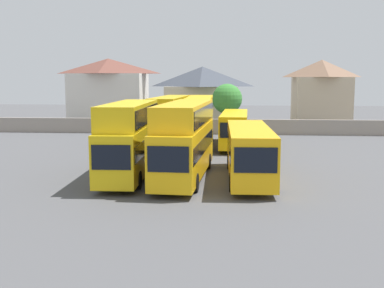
{
  "coord_description": "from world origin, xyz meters",
  "views": [
    {
      "loc": [
        2.93,
        -30.57,
        6.47
      ],
      "look_at": [
        0.0,
        3.0,
        1.84
      ],
      "focal_mm": 44.13,
      "sensor_mm": 36.0,
      "label": 1
    }
  ],
  "objects": [
    {
      "name": "tree_left_of_lot",
      "position": [
        2.17,
        27.76,
        4.06
      ],
      "size": [
        3.71,
        3.71,
        5.94
      ],
      "color": "brown",
      "rests_on": "ground"
    },
    {
      "name": "ground",
      "position": [
        0.0,
        18.0,
        0.0
      ],
      "size": [
        140.0,
        140.0,
        0.0
      ],
      "primitive_type": "plane",
      "color": "#4C4C4F"
    },
    {
      "name": "bus_5",
      "position": [
        -0.34,
        15.55,
        2.7
      ],
      "size": [
        2.71,
        12.02,
        4.78
      ],
      "rotation": [
        0.0,
        0.0,
        -1.55
      ],
      "color": "yellow",
      "rests_on": "ground"
    },
    {
      "name": "bus_2",
      "position": [
        -0.17,
        -0.22,
        2.8
      ],
      "size": [
        3.12,
        11.94,
        4.97
      ],
      "rotation": [
        0.0,
        0.0,
        -1.62
      ],
      "color": "yellow",
      "rests_on": "ground"
    },
    {
      "name": "house_terrace_left",
      "position": [
        -14.8,
        35.84,
        4.78
      ],
      "size": [
        10.78,
        7.41,
        9.4
      ],
      "color": "silver",
      "rests_on": "ground"
    },
    {
      "name": "bus_1",
      "position": [
        -3.87,
        -0.16,
        2.79
      ],
      "size": [
        2.84,
        11.0,
        4.95
      ],
      "rotation": [
        0.0,
        0.0,
        -1.54
      ],
      "color": "yellow",
      "rests_on": "ground"
    },
    {
      "name": "house_terrace_right",
      "position": [
        14.9,
        35.61,
        4.64
      ],
      "size": [
        7.59,
        7.46,
        9.11
      ],
      "color": "#C6B293",
      "rests_on": "ground"
    },
    {
      "name": "depot_boundary_wall",
      "position": [
        0.0,
        25.26,
        0.9
      ],
      "size": [
        56.0,
        0.5,
        1.8
      ],
      "primitive_type": "cube",
      "color": "gray",
      "rests_on": "ground"
    },
    {
      "name": "house_terrace_centre",
      "position": [
        -1.36,
        35.23,
        4.2
      ],
      "size": [
        10.18,
        8.2,
        8.22
      ],
      "color": "beige",
      "rests_on": "ground"
    },
    {
      "name": "bus_6",
      "position": [
        3.08,
        15.1,
        1.88
      ],
      "size": [
        2.8,
        11.5,
        3.28
      ],
      "rotation": [
        0.0,
        0.0,
        -1.6
      ],
      "color": "yellow",
      "rests_on": "ground"
    },
    {
      "name": "bus_3",
      "position": [
        3.99,
        -0.16,
        1.94
      ],
      "size": [
        2.93,
        11.5,
        3.39
      ],
      "rotation": [
        0.0,
        0.0,
        -1.54
      ],
      "color": "#F4AE11",
      "rests_on": "ground"
    },
    {
      "name": "bus_4",
      "position": [
        -3.2,
        15.13,
        2.7
      ],
      "size": [
        3.12,
        11.7,
        4.79
      ],
      "rotation": [
        0.0,
        0.0,
        -1.62
      ],
      "color": "gold",
      "rests_on": "ground"
    }
  ]
}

